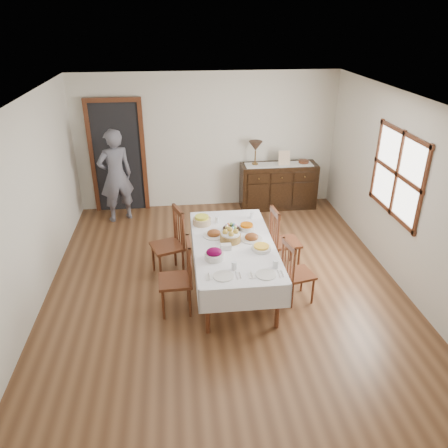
{
  "coord_description": "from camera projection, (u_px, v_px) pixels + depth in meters",
  "views": [
    {
      "loc": [
        -0.6,
        -5.21,
        3.56
      ],
      "look_at": [
        0.0,
        0.1,
        0.95
      ],
      "focal_mm": 35.0,
      "sensor_mm": 36.0,
      "label": 1
    }
  ],
  "objects": [
    {
      "name": "ground",
      "position": [
        225.0,
        286.0,
        6.27
      ],
      "size": [
        6.0,
        6.0,
        0.0
      ],
      "primitive_type": "plane",
      "color": "brown"
    },
    {
      "name": "room_shell",
      "position": [
        211.0,
        168.0,
        5.91
      ],
      "size": [
        5.02,
        6.02,
        2.65
      ],
      "color": "silver",
      "rests_on": "ground"
    },
    {
      "name": "dining_table",
      "position": [
        233.0,
        249.0,
        5.95
      ],
      "size": [
        1.09,
        2.14,
        0.74
      ],
      "rotation": [
        0.0,
        0.0,
        -0.0
      ],
      "color": "white",
      "rests_on": "ground"
    },
    {
      "name": "chair_left_near",
      "position": [
        179.0,
        276.0,
        5.57
      ],
      "size": [
        0.44,
        0.44,
        1.01
      ],
      "rotation": [
        0.0,
        0.0,
        -1.53
      ],
      "color": "#542917",
      "rests_on": "ground"
    },
    {
      "name": "chair_left_far",
      "position": [
        170.0,
        242.0,
        6.38
      ],
      "size": [
        0.55,
        0.55,
        1.03
      ],
      "rotation": [
        0.0,
        0.0,
        -1.24
      ],
      "color": "#542917",
      "rests_on": "ground"
    },
    {
      "name": "chair_right_near",
      "position": [
        295.0,
        271.0,
        5.78
      ],
      "size": [
        0.45,
        0.45,
        0.9
      ],
      "rotation": [
        0.0,
        0.0,
        1.79
      ],
      "color": "#542917",
      "rests_on": "ground"
    },
    {
      "name": "chair_right_far",
      "position": [
        282.0,
        239.0,
        6.5
      ],
      "size": [
        0.45,
        0.45,
        0.99
      ],
      "rotation": [
        0.0,
        0.0,
        1.66
      ],
      "color": "#542917",
      "rests_on": "ground"
    },
    {
      "name": "sideboard",
      "position": [
        278.0,
        186.0,
        8.64
      ],
      "size": [
        1.48,
        0.54,
        0.89
      ],
      "color": "black",
      "rests_on": "ground"
    },
    {
      "name": "person",
      "position": [
        115.0,
        173.0,
        7.9
      ],
      "size": [
        0.68,
        0.57,
        1.85
      ],
      "primitive_type": "imported",
      "rotation": [
        0.0,
        0.0,
        3.56
      ],
      "color": "#595965",
      "rests_on": "ground"
    },
    {
      "name": "bread_basket",
      "position": [
        230.0,
        236.0,
        5.92
      ],
      "size": [
        0.29,
        0.29,
        0.18
      ],
      "color": "olive",
      "rests_on": "dining_table"
    },
    {
      "name": "egg_basket",
      "position": [
        231.0,
        229.0,
        6.2
      ],
      "size": [
        0.24,
        0.24,
        0.11
      ],
      "color": "black",
      "rests_on": "dining_table"
    },
    {
      "name": "ham_platter_a",
      "position": [
        214.0,
        234.0,
        6.09
      ],
      "size": [
        0.31,
        0.31,
        0.11
      ],
      "color": "silver",
      "rests_on": "dining_table"
    },
    {
      "name": "ham_platter_b",
      "position": [
        252.0,
        238.0,
        5.99
      ],
      "size": [
        0.3,
        0.3,
        0.11
      ],
      "color": "silver",
      "rests_on": "dining_table"
    },
    {
      "name": "beet_bowl",
      "position": [
        214.0,
        254.0,
        5.5
      ],
      "size": [
        0.25,
        0.25,
        0.15
      ],
      "color": "silver",
      "rests_on": "dining_table"
    },
    {
      "name": "carrot_bowl",
      "position": [
        247.0,
        227.0,
        6.25
      ],
      "size": [
        0.21,
        0.21,
        0.09
      ],
      "color": "silver",
      "rests_on": "dining_table"
    },
    {
      "name": "pineapple_bowl",
      "position": [
        202.0,
        220.0,
        6.41
      ],
      "size": [
        0.27,
        0.27,
        0.13
      ],
      "color": "tan",
      "rests_on": "dining_table"
    },
    {
      "name": "casserole_dish",
      "position": [
        261.0,
        248.0,
        5.72
      ],
      "size": [
        0.26,
        0.26,
        0.07
      ],
      "color": "silver",
      "rests_on": "dining_table"
    },
    {
      "name": "butter_dish",
      "position": [
        226.0,
        247.0,
        5.74
      ],
      "size": [
        0.14,
        0.09,
        0.07
      ],
      "color": "silver",
      "rests_on": "dining_table"
    },
    {
      "name": "setting_left",
      "position": [
        227.0,
        272.0,
        5.2
      ],
      "size": [
        0.42,
        0.31,
        0.1
      ],
      "color": "silver",
      "rests_on": "dining_table"
    },
    {
      "name": "setting_right",
      "position": [
        269.0,
        271.0,
        5.23
      ],
      "size": [
        0.42,
        0.31,
        0.1
      ],
      "color": "silver",
      "rests_on": "dining_table"
    },
    {
      "name": "glass_far_a",
      "position": [
        217.0,
        220.0,
        6.46
      ],
      "size": [
        0.06,
        0.06,
        0.1
      ],
      "color": "white",
      "rests_on": "dining_table"
    },
    {
      "name": "glass_far_b",
      "position": [
        252.0,
        215.0,
        6.6
      ],
      "size": [
        0.06,
        0.06,
        0.1
      ],
      "color": "white",
      "rests_on": "dining_table"
    },
    {
      "name": "runner",
      "position": [
        279.0,
        165.0,
        8.42
      ],
      "size": [
        1.3,
        0.35,
        0.01
      ],
      "color": "silver",
      "rests_on": "sideboard"
    },
    {
      "name": "table_lamp",
      "position": [
        256.0,
        147.0,
        8.27
      ],
      "size": [
        0.26,
        0.26,
        0.46
      ],
      "color": "brown",
      "rests_on": "sideboard"
    },
    {
      "name": "picture_frame",
      "position": [
        284.0,
        158.0,
        8.34
      ],
      "size": [
        0.22,
        0.08,
        0.28
      ],
      "color": "beige",
      "rests_on": "sideboard"
    },
    {
      "name": "deco_bowl",
      "position": [
        304.0,
        162.0,
        8.5
      ],
      "size": [
        0.2,
        0.2,
        0.06
      ],
      "color": "#542917",
      "rests_on": "sideboard"
    }
  ]
}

